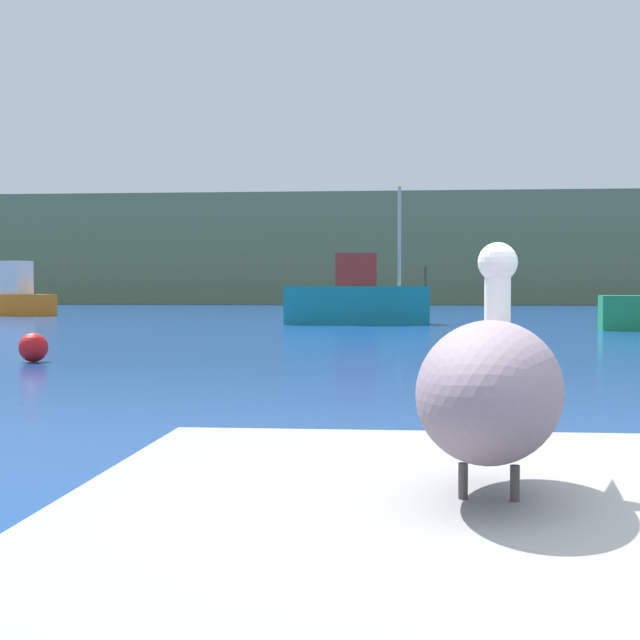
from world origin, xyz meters
TOP-DOWN VIEW (x-y plane):
  - hillside_backdrop at (0.00, 77.01)m, footprint 140.00×13.18m
  - pier_dock at (-0.35, 0.01)m, footprint 2.67×2.84m
  - pelican at (-0.35, 0.02)m, footprint 0.58×1.26m
  - fishing_boat_teal at (-2.65, 32.23)m, footprint 5.18×1.74m
  - fishing_boat_orange at (-19.08, 41.15)m, footprint 4.75×2.91m
  - mooring_buoy at (-7.37, 14.09)m, footprint 0.52×0.52m

SIDE VIEW (x-z plane):
  - mooring_buoy at x=-7.37m, z-range 0.00..0.52m
  - pier_dock at x=-0.35m, z-range 0.00..0.70m
  - fishing_boat_orange at x=-19.08m, z-range -1.19..2.81m
  - fishing_boat_teal at x=-2.65m, z-range -1.53..3.34m
  - pelican at x=-0.35m, z-range 0.64..1.45m
  - hillside_backdrop at x=0.00m, z-range 0.00..8.34m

